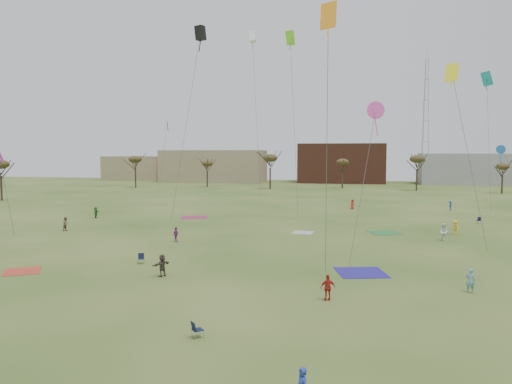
% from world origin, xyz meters
% --- Properties ---
extents(ground, '(260.00, 260.00, 0.00)m').
position_xyz_m(ground, '(0.00, 0.00, 0.00)').
color(ground, '#2F5119').
rests_on(ground, ground).
extents(spectator_fore_a, '(1.06, 0.70, 1.67)m').
position_xyz_m(spectator_fore_a, '(8.01, -4.22, 0.84)').
color(spectator_fore_a, red).
rests_on(spectator_fore_a, ground).
extents(spectator_fore_b, '(0.73, 0.89, 1.70)m').
position_xyz_m(spectator_fore_b, '(-24.35, 17.36, 0.85)').
color(spectator_fore_b, '#7D6450').
rests_on(spectator_fore_b, ground).
extents(spectator_fore_c, '(1.22, 1.63, 1.71)m').
position_xyz_m(spectator_fore_c, '(-4.65, -0.68, 0.85)').
color(spectator_fore_c, brown).
rests_on(spectator_fore_c, ground).
extents(flyer_mid_b, '(1.17, 1.23, 1.67)m').
position_xyz_m(flyer_mid_b, '(20.78, 23.87, 0.84)').
color(flyer_mid_b, yellow).
rests_on(flyer_mid_b, ground).
extents(flyer_mid_c, '(0.64, 0.45, 1.64)m').
position_xyz_m(flyer_mid_c, '(17.27, -0.49, 0.82)').
color(flyer_mid_c, '#6A9BB1').
rests_on(flyer_mid_c, ground).
extents(spectator_mid_d, '(0.52, 0.97, 1.58)m').
position_xyz_m(spectator_mid_d, '(-8.87, 13.21, 0.79)').
color(spectator_mid_d, '#A24397').
rests_on(spectator_mid_d, ground).
extents(spectator_mid_e, '(1.15, 1.10, 1.87)m').
position_xyz_m(spectator_mid_e, '(18.86, 19.49, 0.93)').
color(spectator_mid_e, white).
rests_on(spectator_mid_e, ground).
extents(flyer_far_a, '(0.76, 1.55, 1.60)m').
position_xyz_m(flyer_far_a, '(-26.83, 28.56, 0.80)').
color(flyer_far_a, '#2B6722').
rests_on(flyer_far_a, ground).
extents(flyer_far_b, '(0.94, 0.91, 1.62)m').
position_xyz_m(flyer_far_b, '(9.03, 47.38, 0.81)').
color(flyer_far_b, red).
rests_on(flyer_far_b, ground).
extents(flyer_far_c, '(0.77, 1.11, 1.57)m').
position_xyz_m(flyer_far_c, '(24.53, 48.39, 0.79)').
color(flyer_far_c, '#214B99').
rests_on(flyer_far_c, ground).
extents(blanket_red, '(3.67, 3.67, 0.03)m').
position_xyz_m(blanket_red, '(-16.11, -1.45, 0.00)').
color(blanket_red, red).
rests_on(blanket_red, ground).
extents(blanket_blue, '(4.47, 4.47, 0.03)m').
position_xyz_m(blanket_blue, '(10.13, 3.56, 0.00)').
color(blanket_blue, '#292192').
rests_on(blanket_blue, ground).
extents(blanket_cream, '(2.60, 2.60, 0.03)m').
position_xyz_m(blanket_cream, '(3.60, 21.73, 0.00)').
color(blanket_cream, beige).
rests_on(blanket_cream, ground).
extents(blanket_plum, '(4.57, 4.57, 0.03)m').
position_xyz_m(blanket_plum, '(-13.26, 32.05, 0.00)').
color(blanket_plum, '#9D305C').
rests_on(blanket_plum, ground).
extents(blanket_olive, '(4.07, 4.07, 0.03)m').
position_xyz_m(blanket_olive, '(12.93, 23.49, 0.00)').
color(blanket_olive, '#2C7B3B').
rests_on(blanket_olive, ground).
extents(camp_chair_left, '(0.69, 0.71, 0.87)m').
position_xyz_m(camp_chair_left, '(-8.06, 3.00, 0.26)').
color(camp_chair_left, '#131835').
rests_on(camp_chair_left, ground).
extents(camp_chair_center, '(0.74, 0.74, 0.87)m').
position_xyz_m(camp_chair_center, '(1.90, -11.92, 0.26)').
color(camp_chair_center, '#131936').
rests_on(camp_chair_center, ground).
extents(camp_chair_right, '(0.73, 0.74, 0.87)m').
position_xyz_m(camp_chair_right, '(25.47, 33.56, 0.26)').
color(camp_chair_right, '#151335').
rests_on(camp_chair_right, ground).
extents(kites_aloft, '(55.09, 57.97, 27.67)m').
position_xyz_m(kites_aloft, '(-4.73, 28.27, 22.12)').
color(kites_aloft, '#70D824').
rests_on(kites_aloft, ground).
extents(tree_line, '(117.44, 49.32, 8.91)m').
position_xyz_m(tree_line, '(-2.85, 79.12, 7.09)').
color(tree_line, '#3A2B1E').
rests_on(tree_line, ground).
extents(building_tan, '(32.00, 14.00, 10.00)m').
position_xyz_m(building_tan, '(-35.00, 115.00, 5.00)').
color(building_tan, '#937F60').
rests_on(building_tan, ground).
extents(building_brick, '(26.00, 16.00, 12.00)m').
position_xyz_m(building_brick, '(5.00, 120.00, 6.00)').
color(building_brick, brown).
rests_on(building_brick, ground).
extents(building_grey, '(24.00, 12.00, 9.00)m').
position_xyz_m(building_grey, '(40.00, 118.00, 4.50)').
color(building_grey, gray).
rests_on(building_grey, ground).
extents(building_tan_west, '(20.00, 12.00, 8.00)m').
position_xyz_m(building_tan_west, '(-65.00, 122.00, 4.00)').
color(building_tan_west, '#937F60').
rests_on(building_tan_west, ground).
extents(radio_tower, '(1.51, 1.72, 41.00)m').
position_xyz_m(radio_tower, '(30.00, 125.00, 19.21)').
color(radio_tower, '#9EA3A8').
rests_on(radio_tower, ground).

